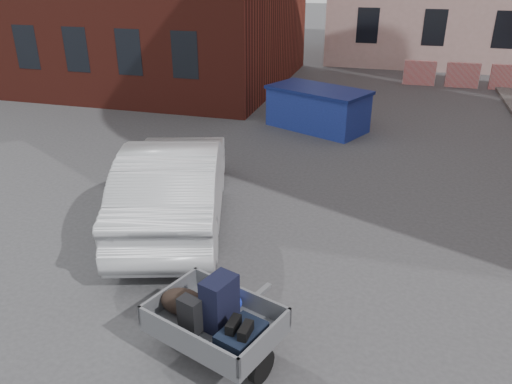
% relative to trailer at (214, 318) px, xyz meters
% --- Properties ---
extents(ground, '(120.00, 120.00, 0.00)m').
position_rel_trailer_xyz_m(ground, '(0.22, 2.37, -0.61)').
color(ground, '#38383A').
rests_on(ground, ground).
extents(barriers, '(4.70, 0.18, 1.00)m').
position_rel_trailer_xyz_m(barriers, '(4.42, 17.37, -0.11)').
color(barriers, red).
rests_on(barriers, ground).
extents(trailer, '(1.87, 1.98, 1.20)m').
position_rel_trailer_xyz_m(trailer, '(0.00, 0.00, 0.00)').
color(trailer, black).
rests_on(trailer, ground).
extents(dumpster, '(3.37, 2.66, 1.26)m').
position_rel_trailer_xyz_m(dumpster, '(-0.38, 10.17, 0.03)').
color(dumpster, navy).
rests_on(dumpster, ground).
extents(silver_car, '(3.20, 5.36, 1.67)m').
position_rel_trailer_xyz_m(silver_car, '(-2.04, 3.37, 0.23)').
color(silver_car, '#B1B4B9').
rests_on(silver_car, ground).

